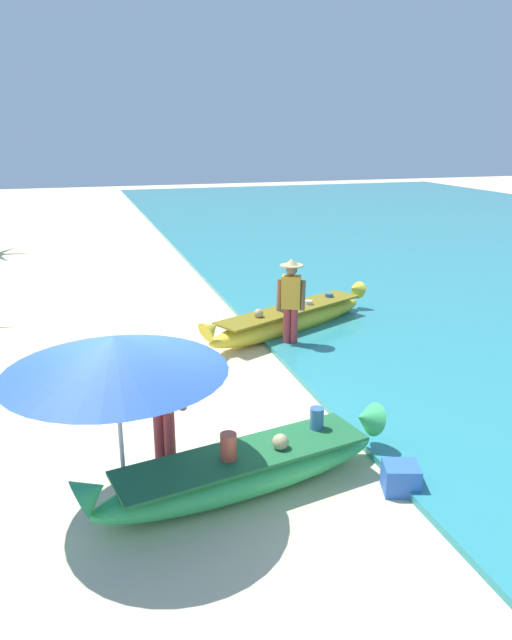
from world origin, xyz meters
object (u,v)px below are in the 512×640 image
at_px(cooler_box, 401,478).
at_px(person_tourist_customer, 163,400).
at_px(patio_umbrella_large, 114,354).
at_px(person_vendor_hatted, 291,297).
at_px(boat_yellow_midground, 291,319).
at_px(boat_green_foreground, 245,470).

bearing_deg(cooler_box, person_tourist_customer, 173.23).
bearing_deg(patio_umbrella_large, cooler_box, -12.19).
bearing_deg(patio_umbrella_large, person_tourist_customer, 43.62).
bearing_deg(cooler_box, person_vendor_hatted, 102.88).
distance_m(boat_yellow_midground, patio_umbrella_large, 6.59).
xyz_separation_m(boat_green_foreground, cooler_box, (1.75, -0.53, -0.11)).
distance_m(boat_green_foreground, person_vendor_hatted, 5.00).
height_order(boat_yellow_midground, patio_umbrella_large, patio_umbrella_large).
xyz_separation_m(patio_umbrella_large, cooler_box, (3.12, -0.67, -1.66)).
bearing_deg(cooler_box, boat_green_foreground, -178.79).
relative_size(boat_yellow_midground, person_tourist_customer, 2.47).
relative_size(person_vendor_hatted, patio_umbrella_large, 0.74).
relative_size(boat_yellow_midground, patio_umbrella_large, 1.82).
height_order(boat_yellow_midground, cooler_box, boat_yellow_midground).
bearing_deg(boat_green_foreground, person_tourist_customer, 141.27).
bearing_deg(person_vendor_hatted, cooler_box, -95.23).
bearing_deg(person_vendor_hatted, person_tourist_customer, -128.83).
height_order(person_tourist_customer, cooler_box, person_tourist_customer).
bearing_deg(boat_yellow_midground, person_vendor_hatted, -110.80).
bearing_deg(person_tourist_customer, boat_yellow_midground, 53.90).
bearing_deg(person_tourist_customer, patio_umbrella_large, -136.38).
bearing_deg(boat_yellow_midground, person_tourist_customer, -126.10).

